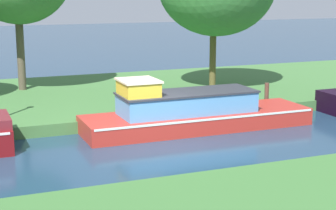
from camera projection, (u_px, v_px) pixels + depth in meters
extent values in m
plane|color=navy|center=(152.00, 144.00, 16.80)|extent=(120.00, 120.00, 0.00)
cube|color=#407139|center=(94.00, 97.00, 23.11)|extent=(72.00, 10.00, 0.40)
cube|color=#B02C23|center=(198.00, 120.00, 18.60)|extent=(7.88, 2.06, 0.58)
cube|color=white|center=(198.00, 113.00, 18.54)|extent=(7.72, 2.09, 0.07)
cube|color=#5595CE|center=(187.00, 103.00, 18.33)|extent=(4.56, 1.57, 0.66)
cube|color=#2E3038|center=(187.00, 92.00, 18.25)|extent=(4.66, 1.65, 0.06)
cube|color=gold|center=(138.00, 89.00, 17.58)|extent=(1.11, 1.32, 0.51)
cube|color=beige|center=(138.00, 80.00, 17.52)|extent=(1.21, 1.40, 0.06)
cube|color=maroon|center=(1.00, 120.00, 16.13)|extent=(0.50, 1.65, 0.29)
cylinder|color=brown|center=(20.00, 46.00, 23.30)|extent=(0.33, 0.33, 3.79)
cylinder|color=brown|center=(213.00, 51.00, 23.78)|extent=(0.28, 0.28, 3.27)
cylinder|color=#51352A|center=(267.00, 92.00, 20.99)|extent=(0.16, 0.16, 0.74)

